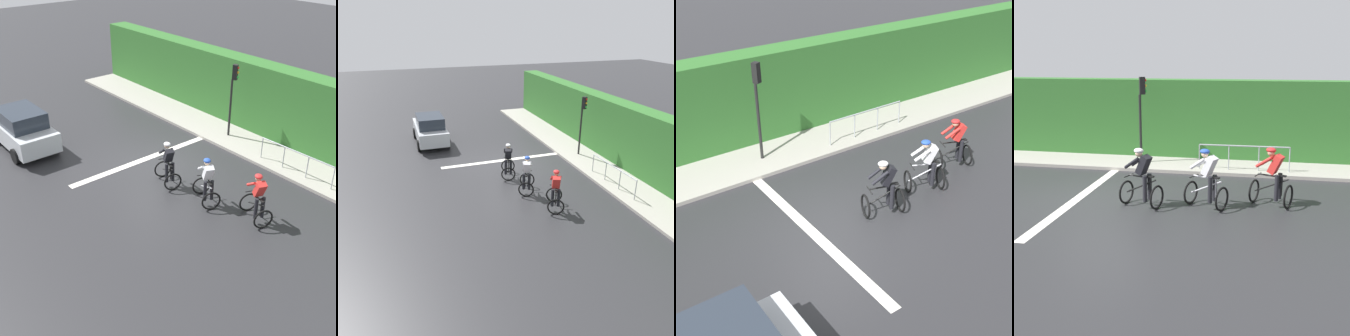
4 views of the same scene
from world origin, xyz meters
TOP-DOWN VIEW (x-y plane):
  - ground_plane at (0.00, 0.00)m, footprint 80.00×80.00m
  - sidewalk_kerb at (-4.47, 2.00)m, footprint 2.80×25.80m
  - stone_wall_low at (-5.37, 2.00)m, footprint 0.44×25.80m
  - hedge_wall at (-5.67, 2.00)m, footprint 1.10×25.80m
  - road_marking_stop_line at (0.00, -0.57)m, footprint 7.00×0.30m
  - cyclist_lead at (-0.21, 5.07)m, footprint 1.04×1.26m
  - cyclist_second at (0.32, 3.30)m, footprint 1.07×1.27m
  - cyclist_mid at (0.56, 1.52)m, footprint 0.98×1.24m
  - car_silver at (3.42, -4.79)m, footprint 1.90×4.10m
  - traffic_light_near_crossing at (-4.12, 0.19)m, footprint 0.27×0.29m
  - pedestrian_railing_kerbside at (-3.57, 4.08)m, footprint 0.10×3.23m

SIDE VIEW (x-z plane):
  - ground_plane at x=0.00m, z-range 0.00..0.00m
  - road_marking_stop_line at x=0.00m, z-range 0.00..0.01m
  - sidewalk_kerb at x=-4.47m, z-range 0.00..0.12m
  - stone_wall_low at x=-5.37m, z-range 0.00..0.56m
  - pedestrian_railing_kerbside at x=-3.57m, z-range 0.26..1.29m
  - cyclist_lead at x=-0.21m, z-range -0.03..1.63m
  - cyclist_second at x=0.32m, z-range -0.03..1.63m
  - cyclist_mid at x=0.56m, z-range -0.03..1.63m
  - car_silver at x=3.42m, z-range -0.01..1.75m
  - hedge_wall at x=-5.67m, z-range 0.00..3.18m
  - traffic_light_near_crossing at x=-4.12m, z-range 0.55..3.89m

